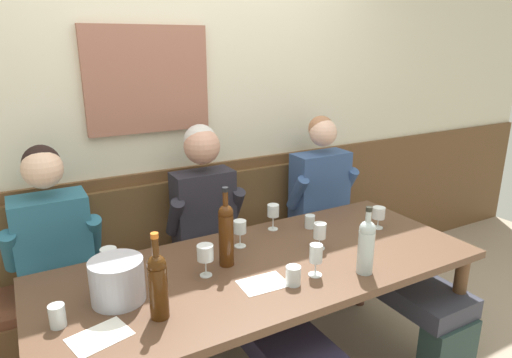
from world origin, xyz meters
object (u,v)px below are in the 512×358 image
(wall_bench, at_px, (208,281))
(wine_glass_center_rear, at_px, (379,214))
(person_left_seat, at_px, (66,299))
(wine_bottle_green_tall, at_px, (158,283))
(water_tumbler_center, at_px, (293,276))
(ice_bucket, at_px, (117,281))
(wine_glass_by_bottle, at_px, (109,256))
(person_center_left_seat, at_px, (355,230))
(wine_bottle_amber_mid, at_px, (226,233))
(wine_glass_right_end, at_px, (240,228))
(wine_glass_center_front, at_px, (273,212))
(person_right_seat, at_px, (231,256))
(wine_glass_mid_right, at_px, (205,254))
(water_tumbler_right, at_px, (57,316))
(water_tumbler_left, at_px, (310,222))
(wine_glass_mid_left, at_px, (316,255))
(wine_bottle_clear_water, at_px, (366,245))
(dining_table, at_px, (264,278))
(wine_glass_left_end, at_px, (320,232))

(wall_bench, height_order, wine_glass_center_rear, wall_bench)
(wall_bench, relative_size, person_left_seat, 1.83)
(wine_bottle_green_tall, bearing_deg, person_left_seat, 119.36)
(wine_bottle_green_tall, xyz_separation_m, water_tumbler_center, (0.59, -0.05, -0.10))
(ice_bucket, xyz_separation_m, wine_glass_by_bottle, (0.02, 0.26, -0.01))
(person_left_seat, bearing_deg, person_center_left_seat, -0.92)
(wine_bottle_amber_mid, bearing_deg, wine_glass_center_rear, -1.58)
(person_center_left_seat, relative_size, wine_bottle_amber_mid, 3.37)
(wine_glass_right_end, bearing_deg, water_tumbler_center, -86.45)
(wine_bottle_amber_mid, bearing_deg, wall_bench, 75.81)
(wall_bench, distance_m, person_left_seat, 1.01)
(wine_glass_by_bottle, height_order, wine_glass_center_front, wine_glass_center_front)
(person_right_seat, bearing_deg, wall_bench, 87.48)
(wine_glass_center_front, bearing_deg, wine_glass_mid_right, -150.96)
(wine_glass_right_end, xyz_separation_m, water_tumbler_right, (-0.92, -0.28, -0.06))
(wine_glass_mid_right, xyz_separation_m, water_tumbler_left, (0.75, 0.22, -0.07))
(wine_glass_by_bottle, height_order, wine_glass_right_end, wine_glass_right_end)
(wine_glass_mid_left, bearing_deg, wall_bench, 99.03)
(wine_bottle_clear_water, bearing_deg, wall_bench, 109.56)
(person_left_seat, bearing_deg, water_tumbler_right, -98.42)
(person_right_seat, bearing_deg, person_center_left_seat, -1.05)
(wine_bottle_clear_water, xyz_separation_m, wine_glass_mid_left, (-0.22, 0.09, -0.04))
(person_center_left_seat, bearing_deg, wine_glass_by_bottle, -178.52)
(person_right_seat, distance_m, wine_bottle_green_tall, 0.80)
(wine_glass_mid_left, relative_size, water_tumbler_right, 1.71)
(wine_bottle_amber_mid, bearing_deg, wine_glass_mid_left, -43.21)
(ice_bucket, height_order, wine_bottle_green_tall, wine_bottle_green_tall)
(ice_bucket, bearing_deg, wine_glass_right_end, 17.15)
(ice_bucket, height_order, wine_glass_mid_left, ice_bucket)
(dining_table, distance_m, wine_glass_right_end, 0.29)
(person_right_seat, height_order, wine_glass_mid_right, person_right_seat)
(person_right_seat, distance_m, wine_glass_left_end, 0.52)
(wine_bottle_clear_water, height_order, water_tumbler_center, wine_bottle_clear_water)
(water_tumbler_left, bearing_deg, person_left_seat, 175.84)
(person_left_seat, height_order, water_tumbler_center, person_left_seat)
(wall_bench, relative_size, ice_bucket, 11.04)
(wine_glass_by_bottle, height_order, water_tumbler_center, wine_glass_by_bottle)
(wall_bench, bearing_deg, ice_bucket, -134.37)
(wine_glass_by_bottle, distance_m, wine_glass_left_end, 1.04)
(wall_bench, bearing_deg, wine_glass_center_rear, -40.22)
(wine_bottle_clear_water, xyz_separation_m, wine_glass_mid_right, (-0.66, 0.33, -0.03))
(ice_bucket, xyz_separation_m, wine_glass_mid_left, (0.84, -0.23, 0.01))
(person_center_left_seat, height_order, wine_bottle_amber_mid, person_center_left_seat)
(wall_bench, relative_size, wine_glass_mid_left, 15.89)
(person_left_seat, bearing_deg, wine_glass_center_front, -0.61)
(wine_bottle_amber_mid, bearing_deg, person_left_seat, 159.44)
(person_left_seat, relative_size, wine_glass_by_bottle, 11.03)
(water_tumbler_left, bearing_deg, wine_glass_left_end, -115.60)
(wine_glass_mid_right, xyz_separation_m, water_tumbler_right, (-0.64, -0.08, -0.06))
(person_center_left_seat, distance_m, wine_bottle_amber_mid, 1.10)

